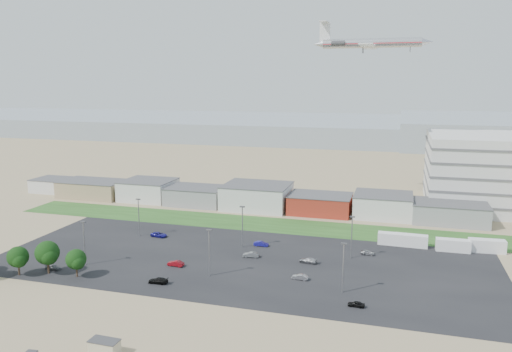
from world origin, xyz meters
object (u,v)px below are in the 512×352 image
at_px(parked_car_10, 53,267).
at_px(parked_car_12, 308,260).
at_px(portable_shed, 104,347).
at_px(parked_car_4, 176,263).
at_px(parked_car_3, 158,281).
at_px(parked_car_11, 261,244).
at_px(parked_car_1, 300,277).
at_px(box_trailer_a, 394,239).
at_px(parked_car_2, 356,304).
at_px(airliner, 371,43).
at_px(parked_car_7, 251,255).
at_px(parked_car_9, 159,235).
at_px(parked_car_8, 368,253).

height_order(parked_car_10, parked_car_12, parked_car_12).
height_order(portable_shed, parked_car_4, portable_shed).
xyz_separation_m(parked_car_3, parked_car_11, (14.56, 30.08, 0.01)).
xyz_separation_m(parked_car_1, parked_car_11, (-14.28, 19.53, 0.05)).
distance_m(box_trailer_a, parked_car_12, 27.83).
bearing_deg(parked_car_3, parked_car_2, 87.92).
xyz_separation_m(box_trailer_a, parked_car_10, (-75.17, -40.44, -1.03)).
xyz_separation_m(airliner, parked_car_12, (-8.32, -71.36, -55.40)).
xyz_separation_m(parked_car_3, parked_car_12, (28.71, 21.18, 0.00)).
xyz_separation_m(portable_shed, box_trailer_a, (43.15, 69.17, 0.37)).
relative_size(portable_shed, parked_car_10, 1.29).
distance_m(parked_car_1, parked_car_2, 16.59).
relative_size(parked_car_4, parked_car_11, 1.01).
bearing_deg(parked_car_7, parked_car_1, 45.85).
bearing_deg(parked_car_7, portable_shed, -18.49).
bearing_deg(parked_car_1, parked_car_9, -109.70).
bearing_deg(parked_car_12, parked_car_3, -45.94).
bearing_deg(parked_car_11, box_trailer_a, -74.73).
relative_size(parked_car_10, parked_car_12, 0.86).
xyz_separation_m(portable_shed, parked_car_9, (-20.10, 58.03, -0.56)).
xyz_separation_m(parked_car_1, parked_car_4, (-29.64, -0.13, 0.06)).
distance_m(airliner, parked_car_8, 82.98).
distance_m(parked_car_1, parked_car_3, 30.72).
bearing_deg(portable_shed, parked_car_2, 39.01).
bearing_deg(parked_car_4, parked_car_7, 129.11).
height_order(portable_shed, parked_car_10, portable_shed).
distance_m(parked_car_9, parked_car_11, 29.59).
bearing_deg(parked_car_2, parked_car_12, -145.45).
height_order(airliner, parked_car_8, airliner).
bearing_deg(parked_car_3, parked_car_1, 107.66).
xyz_separation_m(parked_car_11, parked_car_12, (14.15, -8.90, -0.01)).
bearing_deg(parked_car_8, parked_car_11, 97.03).
relative_size(parked_car_8, parked_car_12, 0.79).
distance_m(parked_car_1, parked_car_9, 47.93).
bearing_deg(parked_car_1, parked_car_8, 151.22).
distance_m(portable_shed, parked_car_11, 59.03).
distance_m(parked_car_4, parked_car_7, 18.65).
bearing_deg(parked_car_10, parked_car_1, -78.85).
bearing_deg(parked_car_12, parked_car_9, -93.58).
xyz_separation_m(parked_car_7, parked_car_9, (-29.47, 8.68, -0.01)).
xyz_separation_m(parked_car_1, parked_car_2, (13.01, -10.30, -0.04)).
bearing_deg(parked_car_10, parked_car_11, -53.58).
bearing_deg(parked_car_7, parked_car_4, -62.52).
distance_m(portable_shed, box_trailer_a, 81.53).
height_order(parked_car_7, parked_car_9, parked_car_7).
xyz_separation_m(parked_car_10, parked_car_12, (55.66, 20.62, 0.09)).
relative_size(box_trailer_a, airliner, 0.20).
xyz_separation_m(parked_car_7, parked_car_10, (-41.39, -20.62, -0.11)).
relative_size(airliner, parked_car_3, 9.48).
xyz_separation_m(box_trailer_a, airliner, (-11.19, 51.54, 54.45)).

